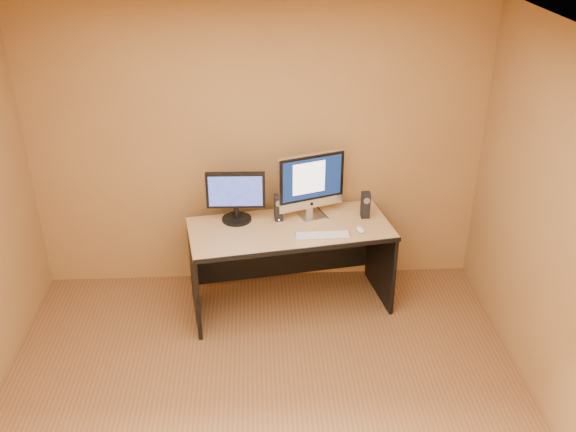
{
  "coord_description": "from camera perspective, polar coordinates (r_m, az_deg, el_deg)",
  "views": [
    {
      "loc": [
        -0.02,
        -3.28,
        3.36
      ],
      "look_at": [
        0.23,
        1.38,
        0.95
      ],
      "focal_mm": 40.0,
      "sensor_mm": 36.0,
      "label": 1
    }
  ],
  "objects": [
    {
      "name": "floor",
      "position": [
        4.69,
        -2.02,
        -18.41
      ],
      "size": [
        4.0,
        4.0,
        0.0
      ],
      "primitive_type": "plane",
      "color": "brown",
      "rests_on": "ground"
    },
    {
      "name": "mouse",
      "position": [
        5.38,
        6.47,
        -1.2
      ],
      "size": [
        0.08,
        0.12,
        0.04
      ],
      "primitive_type": "ellipsoid",
      "rotation": [
        0.0,
        0.0,
        0.23
      ],
      "color": "silver",
      "rests_on": "desk"
    },
    {
      "name": "imac",
      "position": [
        5.47,
        2.19,
        2.67
      ],
      "size": [
        0.65,
        0.42,
        0.58
      ],
      "primitive_type": null,
      "rotation": [
        0.0,
        0.0,
        0.35
      ],
      "color": "silver",
      "rests_on": "desk"
    },
    {
      "name": "speaker_left",
      "position": [
        5.49,
        -0.85,
        0.74
      ],
      "size": [
        0.08,
        0.08,
        0.23
      ],
      "primitive_type": null,
      "rotation": [
        0.0,
        0.0,
        0.08
      ],
      "color": "black",
      "rests_on": "desk"
    },
    {
      "name": "ceiling",
      "position": [
        3.36,
        -2.76,
        14.23
      ],
      "size": [
        4.0,
        4.0,
        0.0
      ],
      "primitive_type": "plane",
      "color": "white",
      "rests_on": "walls"
    },
    {
      "name": "second_monitor",
      "position": [
        5.45,
        -4.66,
        1.71
      ],
      "size": [
        0.52,
        0.27,
        0.45
      ],
      "primitive_type": null,
      "rotation": [
        0.0,
        0.0,
        -0.03
      ],
      "color": "black",
      "rests_on": "desk"
    },
    {
      "name": "keyboard",
      "position": [
        5.29,
        3.09,
        -1.71
      ],
      "size": [
        0.46,
        0.13,
        0.02
      ],
      "primitive_type": "cube",
      "rotation": [
        0.0,
        0.0,
        0.02
      ],
      "color": "silver",
      "rests_on": "desk"
    },
    {
      "name": "desk",
      "position": [
        5.61,
        0.2,
        -4.56
      ],
      "size": [
        1.8,
        1.01,
        0.79
      ],
      "primitive_type": null,
      "rotation": [
        0.0,
        0.0,
        0.16
      ],
      "color": "tan",
      "rests_on": "ground"
    },
    {
      "name": "cable_a",
      "position": [
        5.66,
        3.12,
        0.29
      ],
      "size": [
        0.09,
        0.22,
        0.01
      ],
      "primitive_type": "cylinder",
      "rotation": [
        1.57,
        0.0,
        0.34
      ],
      "color": "black",
      "rests_on": "desk"
    },
    {
      "name": "walls",
      "position": [
        3.87,
        -2.34,
        -4.86
      ],
      "size": [
        4.0,
        4.0,
        2.6
      ],
      "primitive_type": null,
      "color": "olive",
      "rests_on": "ground"
    },
    {
      "name": "cable_b",
      "position": [
        5.68,
        2.08,
        0.43
      ],
      "size": [
        0.05,
        0.19,
        0.01
      ],
      "primitive_type": "cylinder",
      "rotation": [
        1.57,
        0.0,
        -0.22
      ],
      "color": "black",
      "rests_on": "desk"
    },
    {
      "name": "speaker_right",
      "position": [
        5.58,
        6.9,
        0.99
      ],
      "size": [
        0.08,
        0.08,
        0.23
      ],
      "primitive_type": null,
      "rotation": [
        0.0,
        0.0,
        0.05
      ],
      "color": "black",
      "rests_on": "desk"
    }
  ]
}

